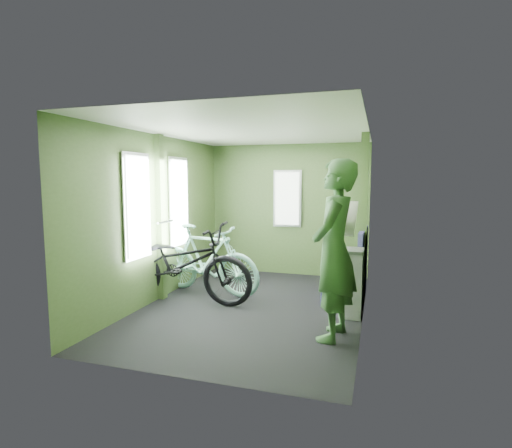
{
  "coord_description": "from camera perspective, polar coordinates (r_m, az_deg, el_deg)",
  "views": [
    {
      "loc": [
        1.55,
        -4.9,
        1.69
      ],
      "look_at": [
        0.0,
        0.1,
        1.1
      ],
      "focal_mm": 28.0,
      "sensor_mm": 36.0,
      "label": 1
    }
  ],
  "objects": [
    {
      "name": "room",
      "position": [
        5.2,
        -0.59,
        3.62
      ],
      "size": [
        4.0,
        4.02,
        2.31
      ],
      "color": "black",
      "rests_on": "ground"
    },
    {
      "name": "bicycle_black",
      "position": [
        5.71,
        -10.56,
        -10.89
      ],
      "size": [
        2.1,
        0.9,
        1.16
      ],
      "primitive_type": "imported",
      "rotation": [
        0.0,
        -0.11,
        1.54
      ],
      "color": "black",
      "rests_on": "ground"
    },
    {
      "name": "bicycle_mint",
      "position": [
        6.05,
        -7.02,
        -9.85
      ],
      "size": [
        1.82,
        0.92,
        1.09
      ],
      "primitive_type": "imported",
      "rotation": [
        0.0,
        -0.12,
        1.39
      ],
      "color": "#8CD6C4",
      "rests_on": "ground"
    },
    {
      "name": "passenger",
      "position": [
        4.26,
        11.09,
        -3.68
      ],
      "size": [
        0.55,
        0.8,
        1.9
      ],
      "rotation": [
        0.0,
        0.0,
        -1.71
      ],
      "color": "#375E33",
      "rests_on": "ground"
    },
    {
      "name": "waste_box",
      "position": [
        5.11,
        13.55,
        -8.15
      ],
      "size": [
        0.25,
        0.35,
        0.84
      ],
      "primitive_type": "cube",
      "color": "gray",
      "rests_on": "ground"
    },
    {
      "name": "bench_seat",
      "position": [
        5.85,
        12.87,
        -7.53
      ],
      "size": [
        0.56,
        0.97,
        1.0
      ],
      "rotation": [
        0.0,
        0.0,
        -0.04
      ],
      "color": "navy",
      "rests_on": "ground"
    }
  ]
}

